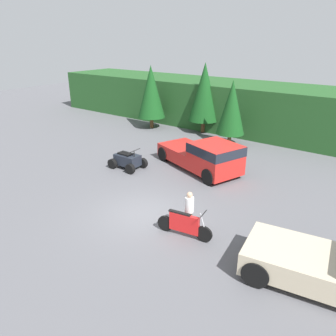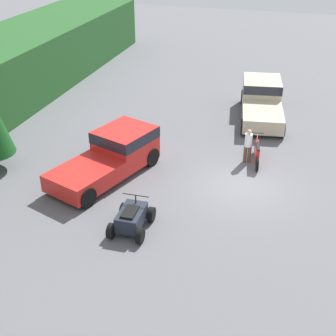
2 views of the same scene
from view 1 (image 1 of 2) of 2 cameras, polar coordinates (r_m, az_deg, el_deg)
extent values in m
plane|color=#5B5B60|center=(14.60, -4.23, -7.92)|extent=(80.00, 80.00, 0.00)
cube|color=#235123|center=(27.34, 18.58, 9.40)|extent=(44.00, 6.00, 3.72)
cylinder|color=brown|center=(28.19, -2.85, 7.93)|extent=(0.31, 0.31, 0.93)
cone|color=#144719|center=(27.69, -2.96, 13.13)|extent=(2.27, 2.27, 4.24)
cylinder|color=brown|center=(26.97, 6.11, 7.25)|extent=(0.33, 0.33, 0.99)
cone|color=#144719|center=(26.42, 6.35, 13.01)|extent=(2.41, 2.41, 4.49)
cylinder|color=brown|center=(24.05, 10.63, 4.99)|extent=(0.27, 0.27, 0.82)
cone|color=#144719|center=(23.51, 11.02, 10.29)|extent=(2.00, 2.00, 3.73)
cube|color=red|center=(18.12, 8.24, 1.65)|extent=(3.04, 2.88, 1.61)
cube|color=#1E232D|center=(17.94, 8.33, 3.23)|extent=(3.07, 2.90, 0.52)
cube|color=red|center=(20.24, 3.05, 2.77)|extent=(3.56, 3.05, 0.78)
cylinder|color=black|center=(18.56, 11.83, -0.12)|extent=(0.92, 0.55, 0.88)
cylinder|color=black|center=(17.25, 7.07, -1.52)|extent=(0.92, 0.55, 0.88)
cylinder|color=black|center=(21.59, 3.72, 3.45)|extent=(0.92, 0.55, 0.88)
cylinder|color=black|center=(20.48, -0.80, 2.46)|extent=(0.92, 0.55, 0.88)
cube|color=beige|center=(11.57, 21.34, -14.71)|extent=(3.44, 2.65, 0.78)
cylinder|color=black|center=(12.59, 17.34, -11.95)|extent=(0.91, 0.41, 0.88)
cylinder|color=black|center=(10.96, 15.01, -17.36)|extent=(0.91, 0.41, 0.88)
cylinder|color=black|center=(12.66, 6.28, -11.38)|extent=(0.66, 0.21, 0.66)
cylinder|color=black|center=(13.23, -0.47, -9.62)|extent=(0.66, 0.21, 0.66)
cube|color=red|center=(12.79, 2.84, -9.58)|extent=(1.24, 0.36, 0.75)
cylinder|color=#B7B7BC|center=(12.44, 6.15, -9.65)|extent=(0.32, 0.10, 0.84)
cylinder|color=black|center=(12.22, 6.23, -7.91)|extent=(0.13, 0.60, 0.04)
cube|color=black|center=(12.66, 2.03, -7.79)|extent=(0.91, 0.29, 0.06)
cylinder|color=black|center=(19.43, -4.39, 0.86)|extent=(0.59, 0.23, 0.59)
cylinder|color=black|center=(18.65, -6.61, -0.15)|extent=(0.59, 0.23, 0.59)
cylinder|color=black|center=(20.31, -7.43, 1.68)|extent=(0.59, 0.23, 0.59)
cylinder|color=black|center=(19.56, -9.66, 0.75)|extent=(0.59, 0.23, 0.59)
cube|color=#1E232D|center=(19.39, -7.07, 1.45)|extent=(1.49, 0.90, 0.62)
cylinder|color=black|center=(18.88, -5.92, 2.49)|extent=(0.05, 0.05, 0.35)
cylinder|color=black|center=(18.83, -5.94, 3.00)|extent=(0.06, 1.05, 0.04)
cube|color=black|center=(19.37, -7.45, 2.51)|extent=(0.86, 0.52, 0.08)
cylinder|color=brown|center=(13.30, 3.84, -9.03)|extent=(0.20, 0.20, 0.85)
cylinder|color=brown|center=(13.14, 3.49, -9.41)|extent=(0.20, 0.20, 0.85)
cylinder|color=white|center=(12.86, 3.74, -6.39)|extent=(0.41, 0.41, 0.63)
sphere|color=tan|center=(12.66, 3.79, -4.67)|extent=(0.26, 0.26, 0.23)
camera|label=2|loc=(27.56, -41.00, 24.55)|focal=50.00mm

